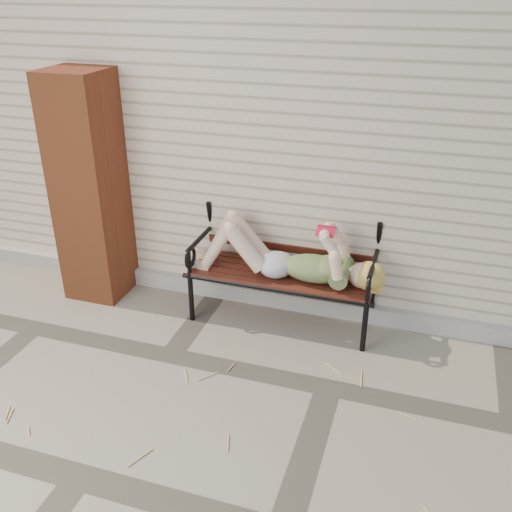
% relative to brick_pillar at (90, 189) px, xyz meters
% --- Properties ---
extents(ground, '(80.00, 80.00, 0.00)m').
position_rel_brick_pillar_xyz_m(ground, '(2.30, -0.75, -1.00)').
color(ground, gray).
rests_on(ground, ground).
extents(house_wall, '(8.00, 4.00, 3.00)m').
position_rel_brick_pillar_xyz_m(house_wall, '(2.30, 2.25, 0.50)').
color(house_wall, beige).
rests_on(house_wall, ground).
extents(foundation_strip, '(8.00, 0.10, 0.15)m').
position_rel_brick_pillar_xyz_m(foundation_strip, '(2.30, 0.22, -0.93)').
color(foundation_strip, '#AFAB9E').
rests_on(foundation_strip, ground).
extents(brick_pillar, '(0.50, 0.50, 2.00)m').
position_rel_brick_pillar_xyz_m(brick_pillar, '(0.00, 0.00, 0.00)').
color(brick_pillar, '#974522').
rests_on(brick_pillar, ground).
extents(garden_bench, '(1.66, 0.66, 1.07)m').
position_rel_brick_pillar_xyz_m(garden_bench, '(1.73, 0.10, -0.40)').
color(garden_bench, black).
rests_on(garden_bench, ground).
extents(reading_woman, '(1.56, 0.35, 0.49)m').
position_rel_brick_pillar_xyz_m(reading_woman, '(1.75, -0.03, -0.36)').
color(reading_woman, '#0A3448').
rests_on(reading_woman, ground).
extents(straw_scatter, '(2.44, 1.71, 0.01)m').
position_rel_brick_pillar_xyz_m(straw_scatter, '(1.68, -1.12, -0.99)').
color(straw_scatter, tan).
rests_on(straw_scatter, ground).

